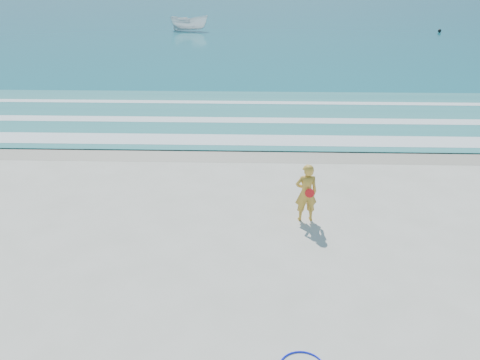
{
  "coord_description": "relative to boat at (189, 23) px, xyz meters",
  "views": [
    {
      "loc": [
        0.83,
        -8.99,
        6.94
      ],
      "look_at": [
        0.43,
        4.0,
        1.0
      ],
      "focal_mm": 35.0,
      "sensor_mm": 36.0,
      "label": 1
    }
  ],
  "objects": [
    {
      "name": "ground",
      "position": [
        6.89,
        -48.4,
        -0.92
      ],
      "size": [
        400.0,
        400.0,
        0.0
      ],
      "primitive_type": "plane",
      "color": "silver",
      "rests_on": "ground"
    },
    {
      "name": "foam_far",
      "position": [
        6.89,
        -31.9,
        -0.87
      ],
      "size": [
        400.0,
        0.6,
        0.01
      ],
      "primitive_type": "cube",
      "color": "white",
      "rests_on": "shallow"
    },
    {
      "name": "boat",
      "position": [
        0.0,
        0.0,
        0.0
      ],
      "size": [
        4.8,
        2.47,
        1.77
      ],
      "primitive_type": "imported",
      "rotation": [
        0.0,
        0.0,
        1.4
      ],
      "color": "white",
      "rests_on": "ocean"
    },
    {
      "name": "woman",
      "position": [
        9.29,
        -45.03,
        -0.02
      ],
      "size": [
        0.7,
        0.5,
        1.8
      ],
      "color": "gold",
      "rests_on": "ground"
    },
    {
      "name": "wet_sand",
      "position": [
        6.89,
        -39.4,
        -0.92
      ],
      "size": [
        400.0,
        2.4,
        0.0
      ],
      "primitive_type": "cube",
      "color": "#B2A893",
      "rests_on": "ground"
    },
    {
      "name": "foam_mid",
      "position": [
        6.89,
        -35.2,
        -0.87
      ],
      "size": [
        400.0,
        0.9,
        0.01
      ],
      "primitive_type": "cube",
      "color": "white",
      "rests_on": "shallow"
    },
    {
      "name": "foam_near",
      "position": [
        6.89,
        -38.1,
        -0.87
      ],
      "size": [
        400.0,
        1.4,
        0.01
      ],
      "primitive_type": "cube",
      "color": "white",
      "rests_on": "shallow"
    },
    {
      "name": "ocean",
      "position": [
        6.89,
        56.6,
        -0.9
      ],
      "size": [
        400.0,
        190.0,
        0.04
      ],
      "primitive_type": "cube",
      "color": "#19727F",
      "rests_on": "ground"
    },
    {
      "name": "buoy",
      "position": [
        29.0,
        -0.67,
        -0.69
      ],
      "size": [
        0.38,
        0.38,
        0.38
      ],
      "primitive_type": "sphere",
      "color": "black",
      "rests_on": "ocean"
    },
    {
      "name": "shallow",
      "position": [
        6.89,
        -34.4,
        -0.88
      ],
      "size": [
        400.0,
        10.0,
        0.01
      ],
      "primitive_type": "cube",
      "color": "#59B7AD",
      "rests_on": "ocean"
    }
  ]
}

